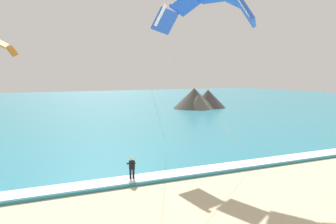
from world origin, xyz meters
The scene contains 6 objects.
sea centered at (0.00, 74.65, 0.10)m, with size 200.00×120.00×0.20m, color teal.
surf_foam centered at (0.00, 15.65, 0.22)m, with size 200.00×1.71×0.04m, color white.
surfboard centered at (-2.03, 15.66, 0.03)m, with size 0.56×1.43×0.09m.
kitesurfer centered at (-2.03, 15.68, 0.94)m, with size 0.55×0.55×1.69m.
kite_primary centered at (5.67, 19.34, 12.32)m, with size 9.99×8.74×12.54m.
headland_right centered at (27.25, 55.44, 1.93)m, with size 11.41×8.91×4.16m.
Camera 1 is at (-10.37, -6.27, 6.99)m, focal length 39.72 mm.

